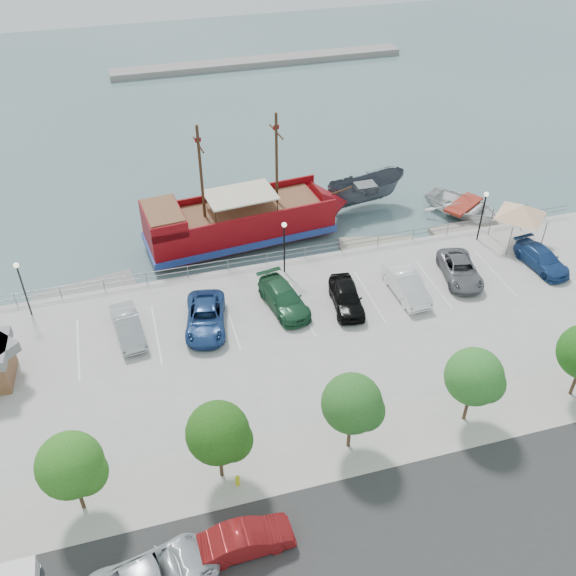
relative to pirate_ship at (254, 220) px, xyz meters
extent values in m
plane|color=#466166|center=(0.73, -12.95, -1.85)|extent=(160.00, 160.00, 0.00)
cube|color=#292929|center=(0.73, -28.95, -0.84)|extent=(100.00, 8.00, 0.04)
cube|color=#A39C91|center=(0.73, -22.95, -0.84)|extent=(100.00, 4.00, 0.05)
cylinder|color=slate|center=(0.73, -5.15, 0.10)|extent=(50.00, 0.06, 0.06)
cylinder|color=slate|center=(0.73, -5.15, -0.30)|extent=(50.00, 0.06, 0.06)
cube|color=gray|center=(10.73, 42.05, -1.45)|extent=(40.00, 3.00, 0.80)
cube|color=maroon|center=(-1.26, -0.13, -0.09)|extent=(15.27, 6.13, 2.42)
cube|color=navy|center=(-1.26, -0.13, -0.88)|extent=(15.57, 6.43, 0.56)
cone|color=maroon|center=(6.88, 0.70, -0.09)|extent=(3.41, 4.74, 4.46)
cube|color=maroon|center=(-7.27, -0.74, 1.77)|extent=(3.24, 4.91, 1.30)
cube|color=brown|center=(-7.27, -0.74, 2.47)|extent=(3.02, 4.52, 0.11)
cube|color=brown|center=(-0.80, -0.08, 1.17)|extent=(12.44, 5.29, 0.14)
cube|color=maroon|center=(-1.48, 2.09, 1.45)|extent=(14.82, 1.69, 0.65)
cube|color=maroon|center=(-1.03, -2.35, 1.45)|extent=(14.82, 1.69, 0.65)
cylinder|color=#382111|center=(1.98, 0.20, 4.93)|extent=(0.24, 0.24, 7.62)
cylinder|color=#382111|center=(-4.03, -0.41, 4.93)|extent=(0.24, 0.24, 7.62)
cylinder|color=#382111|center=(1.98, 0.20, 7.26)|extent=(0.41, 2.79, 0.13)
cylinder|color=#382111|center=(-4.03, -0.41, 7.26)|extent=(0.41, 2.79, 0.13)
cube|color=beige|center=(-1.07, -0.11, 2.52)|extent=(5.72, 4.06, 0.11)
cylinder|color=#382111|center=(7.53, 0.76, 1.03)|extent=(2.32, 0.38, 0.55)
imported|color=#3F444D|center=(10.59, 2.44, -0.43)|extent=(7.59, 3.51, 2.84)
imported|color=silver|center=(18.26, -1.34, -1.14)|extent=(7.88, 8.49, 1.43)
cube|color=gray|center=(-13.80, -3.75, -1.64)|extent=(7.61, 3.48, 0.42)
cube|color=gray|center=(9.38, -3.75, -1.67)|extent=(6.50, 3.08, 0.36)
cube|color=gray|center=(17.85, -3.75, -1.65)|extent=(7.20, 2.41, 0.41)
cylinder|color=slate|center=(17.94, -6.08, 0.38)|extent=(0.08, 0.08, 2.46)
cylinder|color=slate|center=(20.85, -6.17, 0.38)|extent=(0.08, 0.08, 2.46)
cylinder|color=slate|center=(17.85, -8.99, 0.38)|extent=(0.08, 0.08, 2.46)
cylinder|color=slate|center=(20.76, -9.08, 0.38)|extent=(0.08, 0.08, 2.46)
pyramid|color=silver|center=(19.35, -7.58, 2.56)|extent=(4.85, 4.85, 1.01)
imported|color=maroon|center=(-6.93, -27.29, -0.12)|extent=(4.53, 1.70, 1.48)
cylinder|color=yellow|center=(-6.60, -23.75, -0.57)|extent=(0.23, 0.23, 0.57)
sphere|color=yellow|center=(-6.60, -23.75, -0.26)|extent=(0.25, 0.25, 0.25)
cylinder|color=black|center=(-17.27, -6.45, 1.15)|extent=(0.12, 0.12, 4.00)
sphere|color=#FFF2CC|center=(-17.27, -6.45, 3.25)|extent=(0.36, 0.36, 0.36)
cylinder|color=black|center=(0.73, -6.45, 1.15)|extent=(0.12, 0.12, 4.00)
sphere|color=#FFF2CC|center=(0.73, -6.45, 3.25)|extent=(0.36, 0.36, 0.36)
cylinder|color=black|center=(16.73, -6.45, 1.15)|extent=(0.12, 0.12, 4.00)
sphere|color=#FFF2CC|center=(16.73, -6.45, 3.25)|extent=(0.36, 0.36, 0.36)
cylinder|color=#473321|center=(-14.27, -22.95, 0.25)|extent=(0.20, 0.20, 2.20)
sphere|color=#255C18|center=(-14.27, -22.95, 2.55)|extent=(3.20, 3.20, 3.20)
sphere|color=#255C18|center=(-13.67, -23.25, 2.15)|extent=(2.20, 2.20, 2.20)
cylinder|color=#473321|center=(-7.27, -22.95, 0.25)|extent=(0.20, 0.20, 2.20)
sphere|color=#1D4711|center=(-7.27, -22.95, 2.55)|extent=(3.20, 3.20, 3.20)
sphere|color=#1D4711|center=(-6.67, -23.25, 2.15)|extent=(2.20, 2.20, 2.20)
cylinder|color=#473321|center=(-0.27, -22.95, 0.25)|extent=(0.20, 0.20, 2.20)
sphere|color=#21511C|center=(-0.27, -22.95, 2.55)|extent=(3.20, 3.20, 3.20)
sphere|color=#21511C|center=(0.33, -23.25, 2.15)|extent=(2.20, 2.20, 2.20)
cylinder|color=#473321|center=(6.73, -22.95, 0.25)|extent=(0.20, 0.20, 2.20)
sphere|color=#266022|center=(6.73, -22.95, 2.55)|extent=(3.20, 3.20, 3.20)
sphere|color=#266022|center=(7.33, -23.25, 2.15)|extent=(2.20, 2.20, 2.20)
cylinder|color=#473321|center=(13.73, -22.95, 0.25)|extent=(0.20, 0.20, 2.20)
imported|color=#A3A6AB|center=(-11.00, -10.50, -0.09)|extent=(2.19, 4.81, 1.53)
imported|color=navy|center=(-5.96, -11.00, -0.09)|extent=(3.55, 5.90, 1.53)
imported|color=#205232|center=(-0.43, -10.44, -0.08)|extent=(3.07, 5.62, 1.54)
imported|color=black|center=(3.76, -11.51, -0.04)|extent=(2.54, 4.97, 1.62)
imported|color=white|center=(8.29, -11.40, -0.03)|extent=(1.90, 5.04, 1.64)
imported|color=slate|center=(12.88, -10.72, -0.14)|extent=(3.32, 5.51, 1.43)
imported|color=navy|center=(19.44, -11.09, -0.14)|extent=(2.53, 5.11, 1.43)
camera|label=1|loc=(-9.58, -43.67, 27.34)|focal=40.00mm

